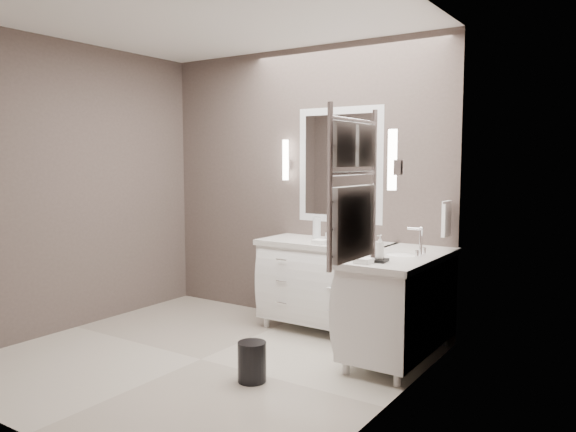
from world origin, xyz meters
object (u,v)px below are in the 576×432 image
Objects in this scene: vanity_right at (400,300)px; towel_ladder at (353,196)px; vanity_back at (325,280)px; waste_bin at (252,362)px.

vanity_right is 1.60m from towel_ladder.
vanity_back is 1.41m from waste_bin.
towel_ladder is (1.10, -1.63, 0.91)m from vanity_back.
towel_ladder is at bearing -80.16° from vanity_right.
vanity_back is at bearing 124.10° from towel_ladder.
vanity_back and vanity_right have the same top height.
vanity_right is at bearing -20.38° from vanity_back.
waste_bin is at bearing 163.94° from towel_ladder.
vanity_back is 2.16m from towel_ladder.
vanity_back is at bearing 97.05° from waste_bin.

